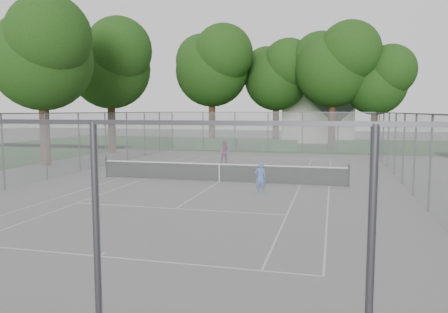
% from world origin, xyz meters
% --- Properties ---
extents(ground, '(120.00, 120.00, 0.00)m').
position_xyz_m(ground, '(0.00, 0.00, 0.00)').
color(ground, '#5E5C5A').
rests_on(ground, ground).
extents(grass_far, '(60.00, 20.00, 0.00)m').
position_xyz_m(grass_far, '(0.00, 26.00, 0.00)').
color(grass_far, '#174012').
rests_on(grass_far, ground).
extents(court_markings, '(11.03, 23.83, 0.01)m').
position_xyz_m(court_markings, '(0.00, 0.00, 0.01)').
color(court_markings, beige).
rests_on(court_markings, ground).
extents(tennis_net, '(12.87, 0.10, 1.10)m').
position_xyz_m(tennis_net, '(0.00, 0.00, 0.51)').
color(tennis_net, black).
rests_on(tennis_net, ground).
extents(perimeter_fence, '(18.08, 34.08, 3.52)m').
position_xyz_m(perimeter_fence, '(0.00, 0.00, 1.81)').
color(perimeter_fence, '#38383D').
rests_on(perimeter_fence, ground).
extents(tree_far_left, '(8.36, 7.63, 12.02)m').
position_xyz_m(tree_far_left, '(-6.27, 21.32, 8.26)').
color(tree_far_left, '#382014').
rests_on(tree_far_left, ground).
extents(tree_far_midleft, '(7.55, 6.89, 10.85)m').
position_xyz_m(tree_far_midleft, '(-0.14, 24.14, 7.46)').
color(tree_far_midleft, '#382014').
rests_on(tree_far_midleft, ground).
extents(tree_far_midright, '(8.18, 7.47, 11.76)m').
position_xyz_m(tree_far_midright, '(5.56, 21.33, 8.08)').
color(tree_far_midright, '#382014').
rests_on(tree_far_midright, ground).
extents(tree_far_right, '(6.69, 6.11, 9.62)m').
position_xyz_m(tree_far_right, '(9.42, 21.93, 6.61)').
color(tree_far_right, '#382014').
rests_on(tree_far_right, ground).
extents(tree_side_back, '(7.87, 7.18, 11.31)m').
position_xyz_m(tree_side_back, '(-12.91, 12.84, 7.77)').
color(tree_side_back, '#382014').
rests_on(tree_side_back, ground).
extents(tree_side_front, '(7.55, 6.89, 10.85)m').
position_xyz_m(tree_side_front, '(-12.94, 3.81, 7.46)').
color(tree_side_front, '#382014').
rests_on(tree_side_front, ground).
extents(hedge_left, '(4.18, 1.25, 1.04)m').
position_xyz_m(hedge_left, '(-5.07, 17.78, 0.52)').
color(hedge_left, '#194F1C').
rests_on(hedge_left, ground).
extents(hedge_mid, '(3.13, 0.89, 0.98)m').
position_xyz_m(hedge_mid, '(0.94, 17.97, 0.49)').
color(hedge_mid, '#194F1C').
rests_on(hedge_mid, ground).
extents(hedge_right, '(3.36, 1.23, 1.01)m').
position_xyz_m(hedge_right, '(7.44, 18.61, 0.50)').
color(hedge_right, '#194F1C').
rests_on(hedge_right, ground).
extents(house, '(7.84, 6.08, 9.76)m').
position_xyz_m(house, '(3.93, 30.53, 3.93)').
color(house, white).
rests_on(house, ground).
extents(girl_player, '(0.57, 0.43, 1.41)m').
position_xyz_m(girl_player, '(2.57, -2.68, 0.70)').
color(girl_player, blue).
rests_on(girl_player, ground).
extents(woman_player, '(0.94, 0.85, 1.59)m').
position_xyz_m(woman_player, '(-1.60, 7.72, 0.79)').
color(woman_player, '#712560').
rests_on(woman_player, ground).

